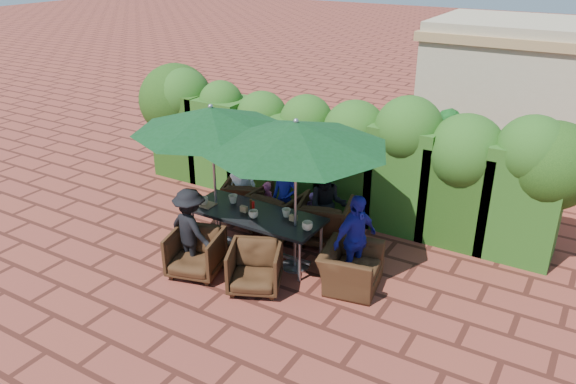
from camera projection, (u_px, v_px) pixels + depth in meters
The scene contains 32 objects.
ground at pixel (263, 259), 9.22m from camera, with size 80.00×80.00×0.00m, color brown.
dining_table at pixel (255, 217), 9.10m from camera, with size 2.25×0.90×0.75m.
umbrella_left at pixel (211, 119), 8.81m from camera, with size 2.53×2.53×2.46m.
umbrella_right at pixel (296, 135), 8.09m from camera, with size 2.80×2.80×2.46m.
chair_far_left at pixel (248, 197), 10.45m from camera, with size 0.81×0.75×0.83m, color black.
chair_far_mid at pixel (278, 209), 9.92m from camera, with size 0.84×0.79×0.87m, color black.
chair_far_right at pixel (325, 218), 9.59m from camera, with size 0.85×0.79×0.87m, color black.
chair_near_left at pixel (195, 251), 8.67m from camera, with size 0.76×0.72×0.79m, color black.
chair_near_right at pixel (255, 266), 8.28m from camera, with size 0.75×0.70×0.77m, color black.
chair_end_right at pixel (351, 261), 8.34m from camera, with size 0.95×0.62×0.83m, color black.
adult_far_left at pixel (243, 184), 10.32m from camera, with size 0.68×0.40×1.37m, color white.
adult_far_mid at pixel (285, 199), 9.85m from camera, with size 0.45×0.37×1.26m, color #1D209F.
adult_far_right at pixel (327, 206), 9.45m from camera, with size 0.66×0.41×1.38m, color black.
adult_near_left at pixel (191, 230), 8.69m from camera, with size 0.87×0.40×1.36m, color black.
adult_end_right at pixel (355, 239), 8.34m from camera, with size 0.84×0.42×1.42m, color #1D209F.
child_left at pixel (267, 204), 10.14m from camera, with size 0.30×0.25×0.84m, color #E04F8B.
child_right at pixel (313, 215), 9.78m from camera, with size 0.29×0.24×0.81m, color #824AA1.
pedestrian_a at pixel (445, 152), 11.26m from camera, with size 1.69×0.60×1.81m, color #268B30.
pedestrian_b at pixel (479, 159), 11.14m from camera, with size 0.77×0.47×1.61m, color #E04F8B.
pedestrian_c at pixel (534, 164), 10.57m from camera, with size 1.20×0.55×1.87m, color gray.
cup_a at pixel (203, 201), 9.33m from camera, with size 0.17×0.17×0.13m, color beige.
cup_b at pixel (233, 199), 9.40m from camera, with size 0.15×0.15×0.14m, color beige.
cup_c at pixel (253, 214), 8.89m from camera, with size 0.16×0.16×0.12m, color beige.
cup_d at pixel (286, 213), 8.93m from camera, with size 0.14×0.14×0.13m, color beige.
cup_e at pixel (307, 226), 8.51m from camera, with size 0.17×0.17×0.13m, color beige.
ketchup_bottle at pixel (253, 206), 9.11m from camera, with size 0.04×0.04×0.17m, color #B20C0A.
sauce_bottle at pixel (251, 204), 9.18m from camera, with size 0.04×0.04×0.17m, color #4C230C.
serving_tray at pixel (205, 204), 9.36m from camera, with size 0.35×0.25×0.02m, color #A4744F.
number_block_left at pixel (244, 209), 9.09m from camera, with size 0.12×0.06×0.10m, color tan.
number_block_right at pixel (293, 218), 8.79m from camera, with size 0.12×0.06×0.10m, color tan.
hedge_wall at pixel (329, 143), 10.51m from camera, with size 9.10×1.60×2.41m.
building at pixel (567, 98), 12.41m from camera, with size 6.20×3.08×3.20m.
Camera 1 is at (4.43, -6.64, 4.76)m, focal length 35.00 mm.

